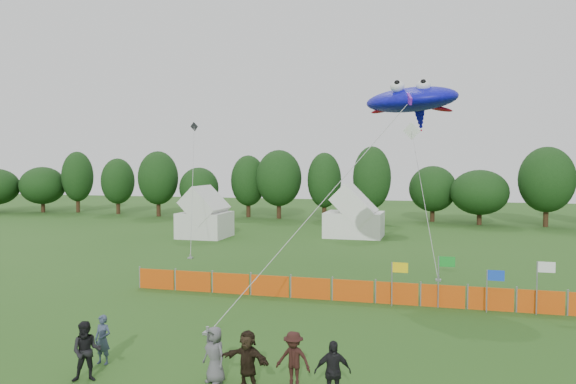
% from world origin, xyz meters
% --- Properties ---
extents(ground, '(160.00, 160.00, 0.00)m').
position_xyz_m(ground, '(0.00, 0.00, 0.00)').
color(ground, '#234C16').
rests_on(ground, ground).
extents(treeline, '(104.57, 8.78, 8.36)m').
position_xyz_m(treeline, '(1.61, 44.93, 4.18)').
color(treeline, '#382314').
rests_on(treeline, ground).
extents(tent_left, '(3.99, 3.99, 3.52)m').
position_xyz_m(tent_left, '(-13.40, 28.19, 1.78)').
color(tent_left, silver).
rests_on(tent_left, ground).
extents(tent_right, '(4.96, 3.97, 3.50)m').
position_xyz_m(tent_right, '(-1.08, 31.87, 1.77)').
color(tent_right, white).
rests_on(tent_right, ground).
extents(barrier_fence, '(21.90, 0.06, 1.00)m').
position_xyz_m(barrier_fence, '(2.20, 9.31, 0.50)').
color(barrier_fence, '#CE490B').
rests_on(barrier_fence, ground).
extents(flag_row, '(6.73, 0.35, 2.29)m').
position_xyz_m(flag_row, '(7.19, 9.05, 1.42)').
color(flag_row, gray).
rests_on(flag_row, ground).
extents(spectator_a, '(0.60, 0.41, 1.56)m').
position_xyz_m(spectator_a, '(-4.28, -0.74, 0.78)').
color(spectator_a, '#343F57').
rests_on(spectator_a, ground).
extents(spectator_b, '(1.06, 0.97, 1.77)m').
position_xyz_m(spectator_b, '(-3.92, -2.10, 0.88)').
color(spectator_b, black).
rests_on(spectator_b, ground).
extents(spectator_c, '(1.11, 0.72, 1.61)m').
position_xyz_m(spectator_c, '(2.04, -0.96, 0.80)').
color(spectator_c, black).
rests_on(spectator_c, ground).
extents(spectator_d, '(1.07, 0.74, 1.69)m').
position_xyz_m(spectator_d, '(3.32, -1.72, 0.85)').
color(spectator_d, black).
rests_on(spectator_d, ground).
extents(spectator_e, '(0.95, 0.82, 1.65)m').
position_xyz_m(spectator_e, '(-0.26, -1.22, 0.82)').
color(spectator_e, '#545358').
rests_on(spectator_e, ground).
extents(spectator_f, '(1.65, 0.89, 1.69)m').
position_xyz_m(spectator_f, '(0.84, -1.47, 0.85)').
color(spectator_f, black).
rests_on(spectator_f, ground).
extents(stingray_kite, '(10.17, 18.75, 10.70)m').
position_xyz_m(stingray_kite, '(4.50, 14.98, 9.73)').
color(stingray_kite, '#0F0ED2').
rests_on(stingray_kite, ground).
extents(small_kite_white, '(2.77, 10.44, 9.31)m').
position_xyz_m(small_kite_white, '(4.56, 22.31, 6.28)').
color(small_kite_white, white).
rests_on(small_kite_white, ground).
extents(small_kite_dark, '(4.28, 9.23, 9.79)m').
position_xyz_m(small_kite_dark, '(-12.05, 22.91, 5.16)').
color(small_kite_dark, black).
rests_on(small_kite_dark, ground).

